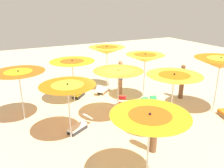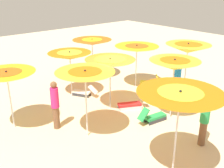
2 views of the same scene
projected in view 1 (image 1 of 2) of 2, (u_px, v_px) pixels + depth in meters
ground at (117, 117)px, 10.21m from camera, size 37.48×37.48×0.04m
beach_umbrella_0 at (220, 63)px, 9.95m from camera, size 2.24×2.24×2.58m
beach_umbrella_1 at (145, 58)px, 11.29m from camera, size 1.91×1.91×2.45m
beach_umbrella_2 at (107, 50)px, 12.76m from camera, size 2.02×2.02×2.54m
beach_umbrella_3 at (174, 80)px, 8.04m from camera, size 1.96×1.96×2.47m
beach_umbrella_4 at (118, 74)px, 9.32m from camera, size 2.05×2.05×2.25m
beach_umbrella_5 at (72, 64)px, 11.10m from camera, size 2.18×2.18×2.19m
beach_umbrella_6 at (150, 121)px, 5.68m from camera, size 2.01×2.01×2.24m
beach_umbrella_7 at (68, 89)px, 7.98m from camera, size 1.98×1.98×2.16m
beach_umbrella_8 at (19, 75)px, 9.29m from camera, size 2.13×2.13×2.22m
lounger_0 at (103, 90)px, 12.77m from camera, size 0.92×1.03×0.60m
lounger_2 at (149, 102)px, 11.19m from camera, size 1.27×0.51×0.68m
lounger_3 at (79, 93)px, 12.37m from camera, size 0.97×1.03×0.61m
lounger_4 at (123, 106)px, 10.77m from camera, size 1.34×0.94×0.55m
lounger_5 at (79, 125)px, 9.05m from camera, size 0.86×1.22×0.59m
beachgoer_0 at (182, 81)px, 11.88m from camera, size 0.30×0.30×1.83m
beachgoer_1 at (120, 77)px, 12.44m from camera, size 0.30×0.30×1.88m
beachgoer_2 at (154, 126)px, 7.49m from camera, size 0.30×0.30×1.85m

